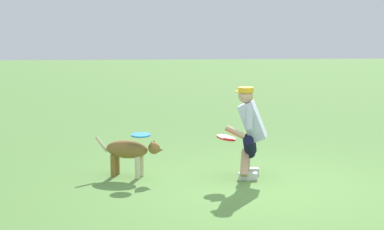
{
  "coord_description": "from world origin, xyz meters",
  "views": [
    {
      "loc": [
        1.52,
        7.66,
        2.16
      ],
      "look_at": [
        0.9,
        -0.69,
        0.9
      ],
      "focal_mm": 56.16,
      "sensor_mm": 36.0,
      "label": 1
    }
  ],
  "objects_px": {
    "dog": "(130,151)",
    "frisbee_held": "(226,138)",
    "person": "(250,129)",
    "frisbee_flying": "(141,135)"
  },
  "relations": [
    {
      "from": "dog",
      "to": "frisbee_flying",
      "type": "relative_size",
      "value": 3.6
    },
    {
      "from": "dog",
      "to": "frisbee_flying",
      "type": "bearing_deg",
      "value": -16.73
    },
    {
      "from": "person",
      "to": "dog",
      "type": "bearing_deg",
      "value": 9.79
    },
    {
      "from": "frisbee_flying",
      "to": "person",
      "type": "bearing_deg",
      "value": 178.32
    },
    {
      "from": "dog",
      "to": "frisbee_flying",
      "type": "distance_m",
      "value": 0.32
    },
    {
      "from": "person",
      "to": "frisbee_held",
      "type": "relative_size",
      "value": 4.81
    },
    {
      "from": "frisbee_flying",
      "to": "frisbee_held",
      "type": "relative_size",
      "value": 1.03
    },
    {
      "from": "dog",
      "to": "frisbee_held",
      "type": "bearing_deg",
      "value": 7.15
    },
    {
      "from": "person",
      "to": "dog",
      "type": "height_order",
      "value": "person"
    },
    {
      "from": "frisbee_flying",
      "to": "frisbee_held",
      "type": "distance_m",
      "value": 1.2
    }
  ]
}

